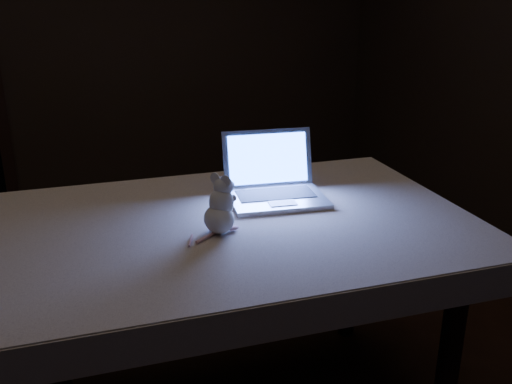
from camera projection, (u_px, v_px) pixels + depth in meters
name	position (u px, v px, depth m)	size (l,w,h in m)	color
back_wall	(84.00, 20.00, 3.90)	(4.50, 0.04, 2.60)	black
table	(236.00, 325.00, 2.02)	(1.47, 0.94, 0.79)	black
tablecloth	(226.00, 236.00, 1.90)	(1.57, 1.05, 0.11)	beige
laptop	(278.00, 171.00, 2.01)	(0.34, 0.30, 0.23)	#B1B1B6
plush_mouse	(219.00, 204.00, 1.76)	(0.14, 0.14, 0.19)	silver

